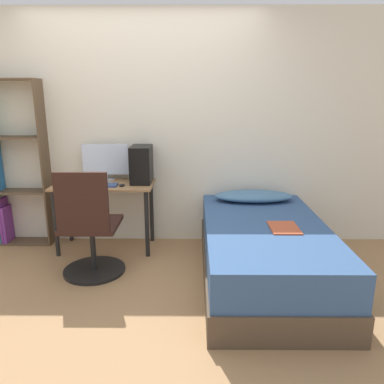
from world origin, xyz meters
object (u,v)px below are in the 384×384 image
(monitor, at_px, (106,161))
(bed, at_px, (264,252))
(office_chair, at_px, (90,236))
(keyboard, at_px, (99,185))
(bookshelf, at_px, (2,170))
(pc_tower, at_px, (141,164))

(monitor, bearing_deg, bed, -28.97)
(office_chair, relative_size, bed, 0.52)
(monitor, bearing_deg, keyboard, -94.54)
(office_chair, relative_size, monitor, 1.96)
(office_chair, xyz_separation_m, keyboard, (-0.03, 0.53, 0.35))
(office_chair, bearing_deg, monitor, 90.71)
(bed, height_order, keyboard, keyboard)
(bookshelf, bearing_deg, monitor, 0.96)
(office_chair, height_order, bed, office_chair)
(bed, relative_size, monitor, 3.78)
(bookshelf, xyz_separation_m, bed, (2.72, -0.86, -0.57))
(bed, bearing_deg, bookshelf, 162.47)
(bookshelf, xyz_separation_m, monitor, (1.13, 0.02, 0.10))
(pc_tower, bearing_deg, keyboard, -157.16)
(monitor, bearing_deg, pc_tower, -13.17)
(bookshelf, height_order, keyboard, bookshelf)
(bookshelf, relative_size, bed, 0.92)
(keyboard, bearing_deg, pc_tower, 22.84)
(office_chair, distance_m, pc_tower, 0.96)
(bookshelf, bearing_deg, office_chair, -34.35)
(bookshelf, relative_size, monitor, 3.47)
(office_chair, distance_m, monitor, 0.97)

